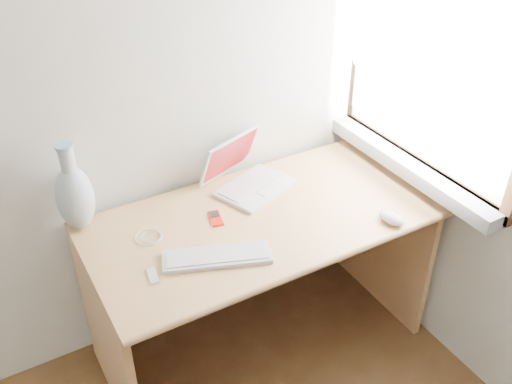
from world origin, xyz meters
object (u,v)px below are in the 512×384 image
laptop (251,175)px  external_keyboard (217,257)px  vase (75,195)px  desk (251,246)px

laptop → external_keyboard: laptop is taller
laptop → vase: 0.71m
laptop → external_keyboard: (-0.34, -0.36, -0.04)m
vase → laptop: bearing=-5.3°
laptop → vase: (-0.70, 0.06, 0.10)m
laptop → vase: bearing=154.4°
external_keyboard → vase: bearing=151.5°
desk → external_keyboard: (-0.26, -0.22, 0.21)m
laptop → vase: size_ratio=1.02×
desk → external_keyboard: size_ratio=3.38×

